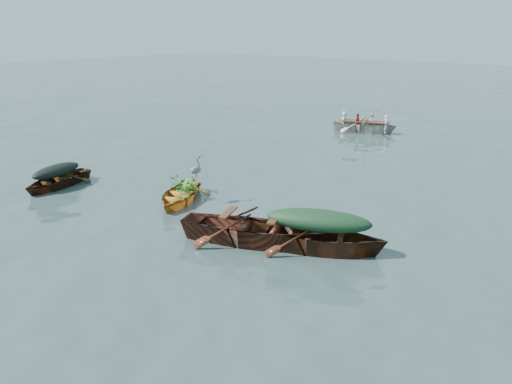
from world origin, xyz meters
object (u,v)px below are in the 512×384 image
(open_wooden_boat, at_px, (252,243))
(rowed_boat, at_px, (364,132))
(heron, at_px, (196,175))
(green_tarp_boat, at_px, (317,251))
(dark_covered_boat, at_px, (58,187))
(yellow_dinghy, at_px, (180,202))

(open_wooden_boat, distance_m, rowed_boat, 15.04)
(rowed_boat, xyz_separation_m, heron, (1.12, -13.09, 0.90))
(green_tarp_boat, xyz_separation_m, heron, (-4.80, 0.62, 0.90))
(open_wooden_boat, xyz_separation_m, rowed_boat, (-4.41, 14.38, 0.00))
(heron, bearing_deg, dark_covered_boat, 174.80)
(green_tarp_boat, height_order, rowed_boat, green_tarp_boat)
(green_tarp_boat, height_order, open_wooden_boat, open_wooden_boat)
(rowed_boat, bearing_deg, dark_covered_boat, 148.28)
(yellow_dinghy, xyz_separation_m, heron, (0.47, 0.29, 0.90))
(open_wooden_boat, height_order, rowed_boat, open_wooden_boat)
(green_tarp_boat, distance_m, rowed_boat, 14.94)
(rowed_boat, bearing_deg, open_wooden_boat, 179.19)
(dark_covered_boat, bearing_deg, open_wooden_boat, -8.37)
(yellow_dinghy, height_order, rowed_boat, rowed_boat)
(green_tarp_boat, xyz_separation_m, open_wooden_boat, (-1.52, -0.67, 0.00))
(heron, bearing_deg, yellow_dinghy, -174.81)
(yellow_dinghy, bearing_deg, dark_covered_boat, 173.56)
(dark_covered_boat, distance_m, open_wooden_boat, 8.13)
(open_wooden_boat, bearing_deg, yellow_dinghy, 53.75)
(heron, bearing_deg, rowed_boat, 68.33)
(dark_covered_boat, relative_size, rowed_boat, 0.77)
(dark_covered_boat, xyz_separation_m, open_wooden_boat, (8.11, 0.59, 0.00))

